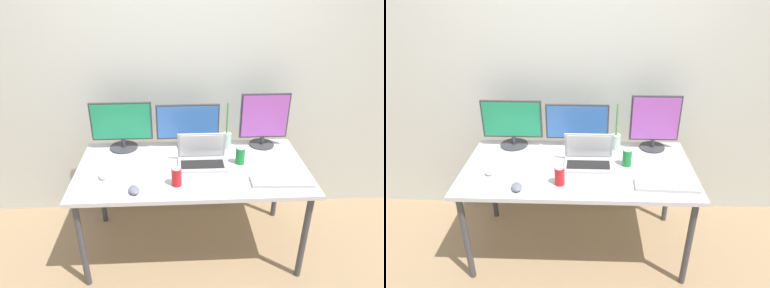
% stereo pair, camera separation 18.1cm
% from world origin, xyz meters
% --- Properties ---
extents(ground_plane, '(16.00, 16.00, 0.00)m').
position_xyz_m(ground_plane, '(0.00, 0.00, 0.00)').
color(ground_plane, '#9E7F5B').
extents(wall_back, '(7.00, 0.08, 2.60)m').
position_xyz_m(wall_back, '(0.00, 0.59, 1.30)').
color(wall_back, silver).
rests_on(wall_back, ground).
extents(work_desk, '(1.63, 0.81, 0.74)m').
position_xyz_m(work_desk, '(0.00, 0.00, 0.68)').
color(work_desk, '#424247').
rests_on(work_desk, ground).
extents(monitor_left, '(0.46, 0.22, 0.38)m').
position_xyz_m(monitor_left, '(-0.52, 0.31, 0.93)').
color(monitor_left, '#38383D').
rests_on(monitor_left, work_desk).
extents(monitor_center, '(0.48, 0.17, 0.35)m').
position_xyz_m(monitor_center, '(-0.02, 0.31, 0.93)').
color(monitor_center, '#38383D').
rests_on(monitor_center, work_desk).
extents(monitor_right, '(0.37, 0.20, 0.43)m').
position_xyz_m(monitor_right, '(0.57, 0.30, 0.96)').
color(monitor_right, '#38383D').
rests_on(monitor_right, work_desk).
extents(laptop_silver, '(0.35, 0.22, 0.23)m').
position_xyz_m(laptop_silver, '(0.07, 0.04, 0.79)').
color(laptop_silver, '#B7B7BC').
rests_on(laptop_silver, work_desk).
extents(keyboard_main, '(0.41, 0.15, 0.02)m').
position_xyz_m(keyboard_main, '(0.58, -0.24, 0.75)').
color(keyboard_main, '#B2B2B7').
rests_on(keyboard_main, work_desk).
extents(mouse_by_keyboard, '(0.10, 0.12, 0.04)m').
position_xyz_m(mouse_by_keyboard, '(-0.38, -0.30, 0.76)').
color(mouse_by_keyboard, slate).
rests_on(mouse_by_keyboard, work_desk).
extents(mouse_by_laptop, '(0.07, 0.11, 0.03)m').
position_xyz_m(mouse_by_laptop, '(-0.61, -0.11, 0.76)').
color(mouse_by_laptop, silver).
rests_on(mouse_by_laptop, work_desk).
extents(soda_can_near_keyboard, '(0.07, 0.07, 0.13)m').
position_xyz_m(soda_can_near_keyboard, '(0.35, 0.03, 0.80)').
color(soda_can_near_keyboard, '#197F33').
rests_on(soda_can_near_keyboard, work_desk).
extents(soda_can_by_laptop, '(0.07, 0.07, 0.13)m').
position_xyz_m(soda_can_by_laptop, '(-0.11, -0.23, 0.80)').
color(soda_can_by_laptop, red).
rests_on(soda_can_by_laptop, work_desk).
extents(bamboo_vase, '(0.07, 0.07, 0.37)m').
position_xyz_m(bamboo_vase, '(0.28, 0.28, 0.81)').
color(bamboo_vase, '#B2D1B7').
rests_on(bamboo_vase, work_desk).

